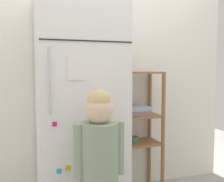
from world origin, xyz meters
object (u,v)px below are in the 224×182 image
Objects in this scene: refrigerator at (80,104)px; fruit_bin at (139,68)px; child_standing at (99,154)px; pantry_shelf_unit at (140,120)px.

fruit_bin is at bearing 14.96° from refrigerator.
child_standing is at bearing -130.08° from fruit_bin.
refrigerator is at bearing -165.81° from pantry_shelf_unit.
refrigerator is 7.87× the size of fruit_bin.
pantry_shelf_unit is at bearing 49.17° from child_standing.
fruit_bin is (-0.01, 0.01, 0.50)m from pantry_shelf_unit.
child_standing is 1.07m from fruit_bin.
fruit_bin is at bearing 150.19° from pantry_shelf_unit.
pantry_shelf_unit reaches higher than child_standing.
child_standing is (0.02, -0.53, -0.26)m from refrigerator.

